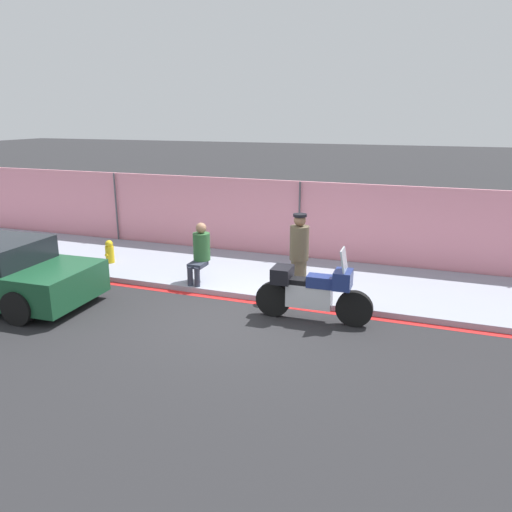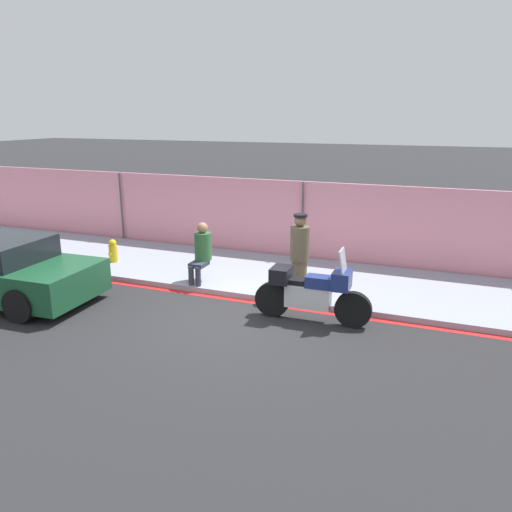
{
  "view_description": "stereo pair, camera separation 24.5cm",
  "coord_description": "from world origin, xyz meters",
  "px_view_note": "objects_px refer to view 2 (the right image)",
  "views": [
    {
      "loc": [
        3.38,
        -8.38,
        3.86
      ],
      "look_at": [
        -0.02,
        0.96,
        1.03
      ],
      "focal_mm": 35.0,
      "sensor_mm": 36.0,
      "label": 1
    },
    {
      "loc": [
        3.61,
        -8.3,
        3.86
      ],
      "look_at": [
        -0.02,
        0.96,
        1.03
      ],
      "focal_mm": 35.0,
      "sensor_mm": 36.0,
      "label": 2
    }
  ],
  "objects_px": {
    "officer_standing": "(300,253)",
    "fire_hydrant": "(113,251)",
    "motorcycle": "(311,292)",
    "person_seated_on_curb": "(202,249)"
  },
  "relations": [
    {
      "from": "person_seated_on_curb",
      "to": "fire_hydrant",
      "type": "xyz_separation_m",
      "value": [
        -2.9,
        0.54,
        -0.46
      ]
    },
    {
      "from": "officer_standing",
      "to": "fire_hydrant",
      "type": "bearing_deg",
      "value": 174.88
    },
    {
      "from": "motorcycle",
      "to": "person_seated_on_curb",
      "type": "distance_m",
      "value": 3.11
    },
    {
      "from": "person_seated_on_curb",
      "to": "fire_hydrant",
      "type": "distance_m",
      "value": 2.99
    },
    {
      "from": "person_seated_on_curb",
      "to": "fire_hydrant",
      "type": "relative_size",
      "value": 2.28
    },
    {
      "from": "fire_hydrant",
      "to": "motorcycle",
      "type": "bearing_deg",
      "value": -15.7
    },
    {
      "from": "motorcycle",
      "to": "fire_hydrant",
      "type": "distance_m",
      "value": 6.03
    },
    {
      "from": "officer_standing",
      "to": "person_seated_on_curb",
      "type": "xyz_separation_m",
      "value": [
        -2.31,
        -0.07,
        -0.12
      ]
    },
    {
      "from": "officer_standing",
      "to": "fire_hydrant",
      "type": "height_order",
      "value": "officer_standing"
    },
    {
      "from": "fire_hydrant",
      "to": "officer_standing",
      "type": "bearing_deg",
      "value": -5.12
    }
  ]
}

